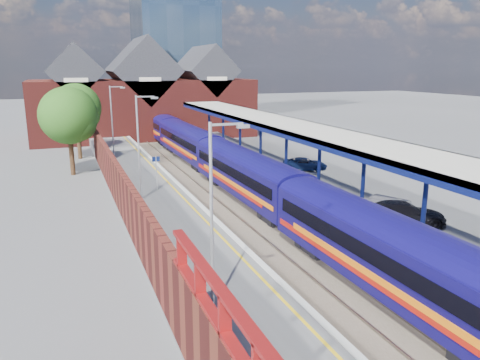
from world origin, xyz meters
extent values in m
plane|color=#5B5B5E|center=(0.00, 30.00, 0.00)|extent=(240.00, 240.00, 0.00)
cube|color=#473D33|center=(0.00, 20.00, 0.03)|extent=(6.00, 76.00, 0.06)
cube|color=slate|center=(-2.22, 20.00, 0.12)|extent=(0.07, 76.00, 0.14)
cube|color=slate|center=(-0.78, 20.00, 0.12)|extent=(0.07, 76.00, 0.14)
cube|color=slate|center=(0.78, 20.00, 0.12)|extent=(0.07, 76.00, 0.14)
cube|color=slate|center=(2.22, 20.00, 0.12)|extent=(0.07, 76.00, 0.14)
cube|color=#565659|center=(-5.50, 20.00, 0.50)|extent=(5.00, 76.00, 1.00)
cube|color=#565659|center=(6.00, 20.00, 0.50)|extent=(6.00, 76.00, 1.00)
cube|color=silver|center=(-3.15, 20.00, 1.02)|extent=(0.30, 76.00, 0.05)
cube|color=silver|center=(3.15, 20.00, 1.02)|extent=(0.30, 76.00, 0.05)
cube|color=yellow|center=(-3.75, 20.00, 1.01)|extent=(0.14, 76.00, 0.01)
cube|color=#100B50|center=(1.50, 5.98, 1.90)|extent=(3.02, 16.04, 2.50)
cube|color=#100B50|center=(1.50, 5.98, 3.15)|extent=(3.02, 16.04, 0.60)
cube|color=#100B50|center=(1.50, 22.58, 1.90)|extent=(3.02, 16.04, 2.50)
cube|color=#100B50|center=(1.50, 22.58, 3.15)|extent=(3.02, 16.04, 0.60)
cube|color=#100B50|center=(1.50, 39.18, 1.90)|extent=(3.02, 16.04, 2.50)
cube|color=#100B50|center=(1.50, 39.18, 3.15)|extent=(3.02, 16.04, 0.60)
cube|color=#100B50|center=(1.50, 55.78, 1.90)|extent=(3.02, 16.04, 2.50)
cube|color=#100B50|center=(1.50, 55.78, 3.15)|extent=(3.02, 16.04, 0.60)
cube|color=black|center=(0.08, 30.88, 2.35)|extent=(0.04, 60.54, 0.70)
cube|color=orange|center=(0.07, 30.88, 1.55)|extent=(0.03, 55.27, 0.30)
cube|color=#AC140B|center=(0.06, 30.88, 1.30)|extent=(0.03, 55.27, 0.30)
cube|color=black|center=(1.50, 61.38, 0.30)|extent=(2.00, 2.40, 0.60)
cylinder|color=#0E1957|center=(5.00, 8.00, 3.10)|extent=(0.24, 0.24, 4.20)
cylinder|color=#0E1957|center=(5.00, 13.00, 3.10)|extent=(0.24, 0.24, 4.20)
cylinder|color=#0E1957|center=(5.00, 18.00, 3.10)|extent=(0.24, 0.24, 4.20)
cylinder|color=#0E1957|center=(5.00, 23.00, 3.10)|extent=(0.24, 0.24, 4.20)
cylinder|color=#0E1957|center=(5.00, 28.00, 3.10)|extent=(0.24, 0.24, 4.20)
cylinder|color=#0E1957|center=(5.00, 33.00, 3.10)|extent=(0.24, 0.24, 4.20)
cylinder|color=#0E1957|center=(5.00, 38.00, 3.10)|extent=(0.24, 0.24, 4.20)
cylinder|color=#0E1957|center=(5.00, 43.00, 3.10)|extent=(0.24, 0.24, 4.20)
cube|color=beige|center=(5.50, 22.00, 5.35)|extent=(4.50, 52.00, 0.25)
cube|color=#0E1957|center=(3.35, 22.00, 5.20)|extent=(0.20, 52.00, 0.55)
cube|color=#0E1957|center=(7.65, 22.00, 5.20)|extent=(0.20, 52.00, 0.55)
cylinder|color=#A5A8AA|center=(-6.50, 6.00, 4.50)|extent=(0.12, 0.12, 7.00)
cube|color=#A5A8AA|center=(-5.90, 6.00, 7.90)|extent=(1.20, 0.08, 0.08)
cube|color=#A5A8AA|center=(-5.30, 6.00, 7.80)|extent=(0.45, 0.18, 0.12)
cylinder|color=#A5A8AA|center=(-6.50, 22.00, 4.50)|extent=(0.12, 0.12, 7.00)
cube|color=#A5A8AA|center=(-5.90, 22.00, 7.90)|extent=(1.20, 0.08, 0.08)
cube|color=#A5A8AA|center=(-5.30, 22.00, 7.80)|extent=(0.45, 0.18, 0.12)
cylinder|color=#A5A8AA|center=(-6.50, 38.00, 4.50)|extent=(0.12, 0.12, 7.00)
cube|color=#A5A8AA|center=(-5.90, 38.00, 7.90)|extent=(1.20, 0.08, 0.08)
cube|color=#A5A8AA|center=(-5.30, 38.00, 7.80)|extent=(0.45, 0.18, 0.12)
cylinder|color=#A5A8AA|center=(-5.00, 24.00, 2.25)|extent=(0.08, 0.08, 2.50)
cube|color=#0C194C|center=(-5.00, 24.00, 3.30)|extent=(0.55, 0.06, 0.35)
cube|color=#5C1B18|center=(-8.10, 14.00, 2.40)|extent=(0.35, 50.00, 2.80)
cube|color=maroon|center=(-8.10, 0.00, 4.30)|extent=(0.30, 0.12, 1.00)
cube|color=maroon|center=(-8.10, 2.00, 4.30)|extent=(0.30, 0.12, 1.00)
cube|color=maroon|center=(-8.10, 4.00, 4.30)|extent=(0.30, 0.12, 1.00)
cube|color=#5C1B18|center=(0.00, 58.00, 4.00)|extent=(30.00, 12.00, 8.00)
cube|color=#232328|center=(-9.00, 58.00, 9.20)|extent=(7.13, 12.00, 7.13)
cube|color=#232328|center=(0.00, 58.00, 9.20)|extent=(9.16, 12.00, 9.16)
cube|color=#232328|center=(9.00, 58.00, 9.20)|extent=(7.13, 12.00, 7.13)
cube|color=beige|center=(-9.00, 51.95, 8.20)|extent=(2.80, 0.15, 0.50)
cube|color=beige|center=(0.00, 51.95, 8.20)|extent=(2.80, 0.15, 0.50)
cube|color=beige|center=(9.00, 51.95, 8.20)|extent=(2.80, 0.15, 0.50)
cube|color=slate|center=(10.00, 80.00, 20.00)|extent=(14.00, 14.00, 40.00)
cylinder|color=#382314|center=(-10.50, 36.00, 2.00)|extent=(0.44, 0.44, 4.00)
sphere|color=#194813|center=(-10.50, 36.00, 5.50)|extent=(5.20, 5.20, 5.20)
sphere|color=#194813|center=(-9.70, 35.50, 4.80)|extent=(3.20, 3.20, 3.20)
cylinder|color=#382314|center=(-9.50, 44.00, 2.00)|extent=(0.44, 0.44, 4.00)
sphere|color=#194813|center=(-9.50, 44.00, 5.50)|extent=(5.20, 5.20, 5.20)
sphere|color=#194813|center=(-8.70, 43.50, 4.80)|extent=(3.20, 3.20, 3.20)
imported|color=silver|center=(6.59, 12.72, 1.67)|extent=(4.26, 3.00, 1.33)
imported|color=black|center=(6.53, 11.17, 1.69)|extent=(5.12, 3.57, 1.38)
imported|color=navy|center=(8.40, 26.07, 1.53)|extent=(4.24, 3.26, 1.07)
camera|label=1|loc=(-11.25, -9.14, 9.84)|focal=35.00mm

